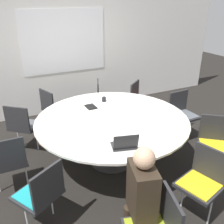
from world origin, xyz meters
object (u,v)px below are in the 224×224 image
chair_7 (23,123)px  chair_8 (9,159)px  chair_1 (203,178)px  chair_6 (53,106)px  chair_9 (41,192)px  person_0 (140,194)px  chair_2 (214,141)px  chair_4 (140,99)px  spiral_notebook (91,107)px  coffee_cup (104,99)px  laptop (125,144)px  chair_5 (104,97)px  handbag (211,148)px  chair_3 (182,111)px

chair_7 → chair_8: size_ratio=1.00×
chair_1 → chair_6: (-1.02, 2.81, 0.00)m
chair_9 → person_0: (0.81, -0.67, 0.19)m
chair_2 → chair_4: (-0.09, 1.86, 0.00)m
chair_4 → spiral_notebook: chair_4 is taller
coffee_cup → laptop: bearing=-105.0°
chair_4 → chair_5: (-0.61, 0.42, 0.00)m
chair_6 → chair_4: bearing=57.2°
spiral_notebook → handbag: 2.10m
chair_7 → laptop: bearing=-20.6°
chair_6 → chair_7: same height
chair_5 → coffee_cup: (-0.35, -0.75, 0.28)m
chair_5 → spiral_notebook: bearing=-13.4°
chair_2 → chair_8: same height
chair_8 → spiral_notebook: bearing=23.2°
chair_7 → chair_9: bearing=-51.9°
chair_8 → chair_2: bearing=-16.2°
chair_5 → chair_6: (-1.07, -0.02, 0.00)m
chair_5 → chair_7: bearing=-51.1°
chair_4 → spiral_notebook: bearing=-18.1°
chair_3 → chair_9: same height
chair_5 → chair_7: (-1.70, -0.50, 0.00)m
chair_9 → laptop: 1.07m
chair_8 → laptop: size_ratio=2.45×
chair_2 → spiral_notebook: bearing=-7.5°
person_0 → chair_3: bearing=-34.1°
chair_1 → chair_9: size_ratio=1.00×
chair_3 → chair_9: size_ratio=1.00×
laptop → coffee_cup: size_ratio=4.41×
chair_2 → laptop: size_ratio=2.45×
chair_3 → chair_6: 2.40m
chair_5 → person_0: size_ratio=0.71×
coffee_cup → chair_9: bearing=-133.7°
chair_8 → chair_9: same height
chair_2 → chair_6: size_ratio=1.00×
chair_1 → person_0: bearing=79.2°
chair_6 → person_0: 2.89m
coffee_cup → handbag: 1.97m
chair_5 → handbag: size_ratio=2.39×
chair_1 → chair_8: same height
chair_1 → chair_5: bearing=-16.3°
chair_6 → chair_7: bearing=-72.1°
chair_1 → chair_7: same height
chair_3 → chair_5: size_ratio=1.00×
chair_6 → coffee_cup: chair_6 is taller
chair_3 → laptop: (-1.72, -0.94, 0.30)m
chair_9 → coffee_cup: bearing=15.4°
chair_4 → chair_6: 1.73m
chair_6 → laptop: (0.33, -2.19, 0.30)m
laptop → chair_5: bearing=-92.8°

